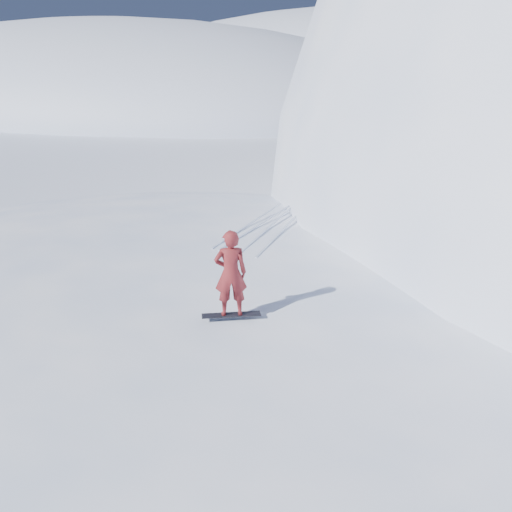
{
  "coord_description": "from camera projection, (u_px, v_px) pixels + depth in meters",
  "views": [
    {
      "loc": [
        9.88,
        -10.02,
        7.81
      ],
      "look_at": [
        3.1,
        0.28,
        3.5
      ],
      "focal_mm": 40.0,
      "sensor_mm": 36.0,
      "label": 1
    }
  ],
  "objects": [
    {
      "name": "ground",
      "position": [
        156.0,
        359.0,
        15.61
      ],
      "size": [
        400.0,
        400.0,
        0.0
      ],
      "primitive_type": "plane",
      "color": "white",
      "rests_on": "ground"
    },
    {
      "name": "near_ridge",
      "position": [
        247.0,
        327.0,
        17.46
      ],
      "size": [
        36.0,
        28.0,
        4.8
      ],
      "primitive_type": "ellipsoid",
      "color": "white",
      "rests_on": "ground"
    },
    {
      "name": "far_ridge_a",
      "position": [
        94.0,
        105.0,
        99.24
      ],
      "size": [
        120.0,
        70.0,
        28.0
      ],
      "primitive_type": "ellipsoid",
      "color": "white",
      "rests_on": "ground"
    },
    {
      "name": "far_ridge_c",
      "position": [
        368.0,
        95.0,
        123.11
      ],
      "size": [
        140.0,
        90.0,
        36.0
      ],
      "primitive_type": "ellipsoid",
      "color": "white",
      "rests_on": "ground"
    },
    {
      "name": "wind_bumps",
      "position": [
        190.0,
        325.0,
        17.57
      ],
      "size": [
        16.0,
        14.4,
        1.0
      ],
      "color": "white",
      "rests_on": "ground"
    },
    {
      "name": "snowboard",
      "position": [
        231.0,
        315.0,
        12.64
      ],
      "size": [
        1.16,
        1.03,
        0.02
      ],
      "primitive_type": "cube",
      "rotation": [
        0.0,
        0.0,
        0.7
      ],
      "color": "black",
      "rests_on": "near_ridge"
    },
    {
      "name": "snowboarder",
      "position": [
        231.0,
        273.0,
        12.31
      ],
      "size": [
        0.84,
        0.81,
        1.95
      ],
      "primitive_type": "imported",
      "rotation": [
        0.0,
        0.0,
        3.84
      ],
      "color": "maroon",
      "rests_on": "snowboard"
    },
    {
      "name": "board_tracks",
      "position": [
        266.0,
        225.0,
        19.32
      ],
      "size": [
        2.75,
        5.93,
        0.04
      ],
      "color": "silver",
      "rests_on": "ground"
    }
  ]
}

